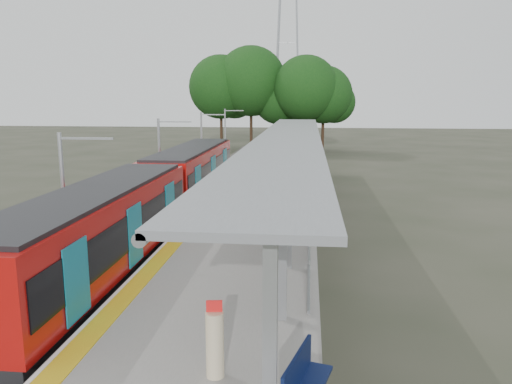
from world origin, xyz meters
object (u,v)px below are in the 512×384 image
Objects in this scene: bench_mid at (295,195)px; info_pillar_near at (215,344)px; train at (158,195)px; info_pillar_far at (299,168)px; litter_bin at (267,210)px; bench_near at (304,382)px; bench_far at (308,178)px.

bench_mid is 0.84× the size of info_pillar_near.
bench_mid is at bearing 29.28° from train.
info_pillar_far is (1.22, 25.46, 0.06)m from info_pillar_near.
bench_near is at bearing -82.69° from litter_bin.
info_pillar_far is 11.98m from litter_bin.
info_pillar_near is at bearing -107.11° from info_pillar_far.
bench_mid is (6.45, 3.62, -0.57)m from train.
bench_far is 0.87× the size of info_pillar_near.
bench_near is at bearing -37.70° from info_pillar_near.
bench_far is 0.80× the size of info_pillar_far.
bench_near is 23.71m from bench_far.
bench_near is 26.47m from info_pillar_far.
bench_near is 2.12× the size of litter_bin.
info_pillar_near is at bearing 166.57° from bench_near.
litter_bin is at bearing 0.73° from train.
info_pillar_near is (-1.17, -17.10, 0.24)m from bench_mid.
litter_bin is (-1.88, -9.15, -0.10)m from bench_far.
bench_far is at bearing -91.97° from info_pillar_far.
bench_near is at bearing -103.09° from info_pillar_far.
train reaches higher than bench_near.
info_pillar_far reaches higher than litter_bin.
train is 19.84× the size of bench_mid.
info_pillar_far reaches higher than bench_mid.
info_pillar_near reaches higher than bench_mid.
info_pillar_near is 25.49m from info_pillar_far.
bench_far is 1.76× the size of litter_bin.
bench_mid is 5.64m from bench_far.
train reaches higher than info_pillar_far.
bench_mid is at bearing 71.04° from litter_bin.
litter_bin is (-1.28, -11.91, -0.37)m from info_pillar_far.
info_pillar_far reaches higher than bench_near.
info_pillar_far is at bearing 61.47° from train.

